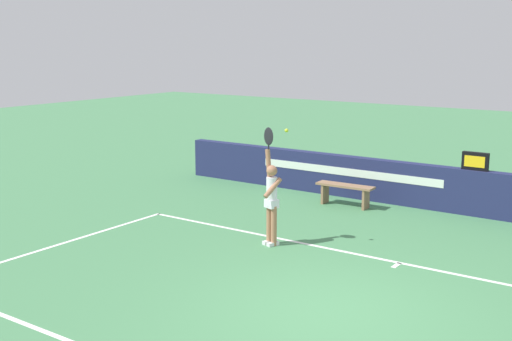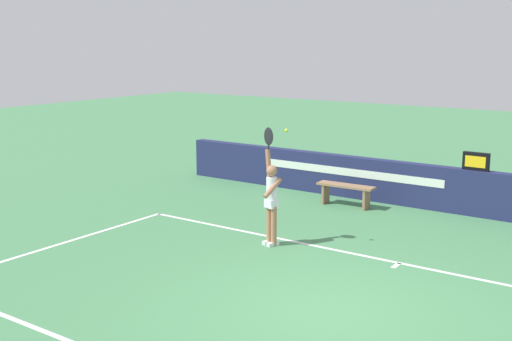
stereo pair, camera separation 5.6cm
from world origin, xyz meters
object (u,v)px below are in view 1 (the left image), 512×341
at_px(tennis_ball, 287,130).
at_px(speed_display, 475,161).
at_px(courtside_bench_near, 345,190).
at_px(tennis_player, 271,198).

bearing_deg(tennis_ball, speed_display, 63.43).
relative_size(tennis_ball, courtside_bench_near, 0.05).
height_order(speed_display, tennis_ball, tennis_ball).
distance_m(speed_display, tennis_player, 5.10).
bearing_deg(courtside_bench_near, tennis_ball, -81.20).
distance_m(tennis_player, courtside_bench_near, 3.57).
height_order(speed_display, courtside_bench_near, speed_display).
bearing_deg(speed_display, tennis_player, -119.63).
distance_m(tennis_player, tennis_ball, 1.35).
bearing_deg(tennis_ball, tennis_player, -176.05).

